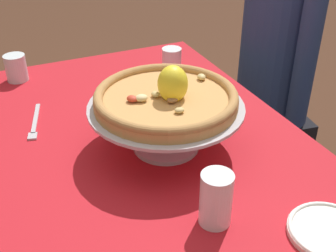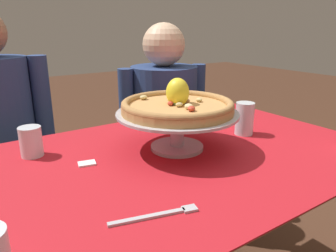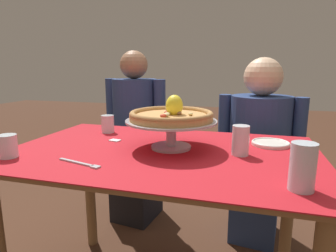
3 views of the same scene
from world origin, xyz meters
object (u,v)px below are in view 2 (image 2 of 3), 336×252
pizza (177,105)px  diner_right (164,129)px  water_glass_back_left (31,144)px  pizza_stand (177,122)px  water_glass_side_right (244,121)px  side_plate (232,115)px  diner_left (3,161)px  dinner_fork (159,215)px  sugar_packet (87,163)px

pizza → diner_right: bearing=59.8°
water_glass_back_left → diner_right: diner_right is taller
pizza_stand → pizza: 0.06m
water_glass_side_right → diner_right: (0.10, 0.69, -0.24)m
side_plate → diner_left: diner_left is taller
diner_left → dinner_fork: bearing=-78.8°
side_plate → dinner_fork: (-0.68, -0.47, -0.01)m
pizza_stand → side_plate: pizza_stand is taller
diner_right → dinner_fork: bearing=-123.9°
water_glass_back_left → pizza: bearing=-26.3°
water_glass_back_left → sugar_packet: (0.12, -0.16, -0.04)m
pizza_stand → sugar_packet: pizza_stand is taller
diner_right → water_glass_side_right: bearing=-98.1°
water_glass_side_right → sugar_packet: water_glass_side_right is taller
pizza → water_glass_side_right: bearing=-4.0°
side_plate → diner_left: 1.04m
pizza → pizza_stand: bearing=-129.0°
side_plate → diner_right: (-0.03, 0.50, -0.19)m
pizza_stand → diner_left: size_ratio=0.32×
water_glass_back_left → side_plate: (0.83, -0.03, -0.03)m
pizza_stand → water_glass_back_left: pizza_stand is taller
pizza_stand → diner_left: diner_left is taller
water_glass_back_left → diner_right: 0.95m
pizza → diner_left: 0.90m
water_glass_back_left → dinner_fork: water_glass_back_left is taller
side_plate → diner_right: size_ratio=0.14×
diner_left → pizza_stand: bearing=-56.9°
diner_left → diner_right: size_ratio=1.05×
dinner_fork → water_glass_side_right: bearing=26.7°
water_glass_back_left → dinner_fork: (0.15, -0.50, -0.04)m
side_plate → dinner_fork: 0.83m
water_glass_back_left → dinner_fork: 0.52m
water_glass_side_right → diner_left: bearing=136.2°
diner_left → pizza: bearing=-56.8°
water_glass_side_right → dinner_fork: (-0.55, -0.28, -0.05)m
pizza → water_glass_side_right: 0.31m
pizza_stand → water_glass_side_right: pizza_stand is taller
water_glass_side_right → pizza: bearing=176.0°
water_glass_back_left → side_plate: size_ratio=0.56×
side_plate → dinner_fork: side_plate is taller
pizza_stand → water_glass_back_left: 0.46m
water_glass_back_left → diner_right: size_ratio=0.08×
dinner_fork → diner_left: (-0.20, 0.99, -0.19)m
sugar_packet → diner_right: diner_right is taller
pizza → side_plate: 0.47m
pizza_stand → diner_right: diner_right is taller
water_glass_back_left → sugar_packet: bearing=-53.1°
dinner_fork → diner_left: bearing=101.2°
pizza_stand → side_plate: bearing=22.2°
dinner_fork → side_plate: bearing=34.6°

